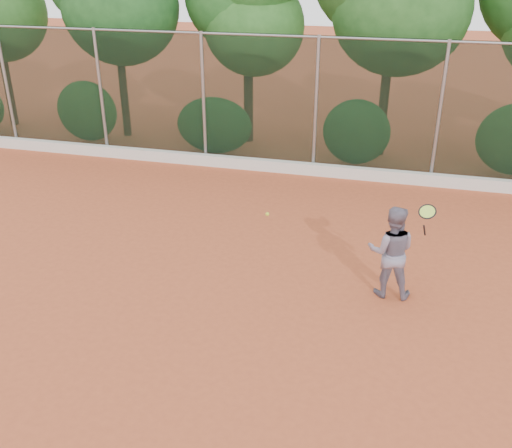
# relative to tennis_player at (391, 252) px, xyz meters

# --- Properties ---
(ground) EXTENTS (80.00, 80.00, 0.00)m
(ground) POSITION_rel_tennis_player_xyz_m (-2.21, -1.42, -0.81)
(ground) COLOR #B34D2A
(ground) RESTS_ON ground
(concrete_curb) EXTENTS (24.00, 0.20, 0.30)m
(concrete_curb) POSITION_rel_tennis_player_xyz_m (-2.21, 5.40, -0.66)
(concrete_curb) COLOR silver
(concrete_curb) RESTS_ON ground
(tennis_player) EXTENTS (0.81, 0.64, 1.62)m
(tennis_player) POSITION_rel_tennis_player_xyz_m (0.00, 0.00, 0.00)
(tennis_player) COLOR slate
(tennis_player) RESTS_ON ground
(chainlink_fence) EXTENTS (24.09, 0.09, 3.50)m
(chainlink_fence) POSITION_rel_tennis_player_xyz_m (-2.21, 5.58, 1.05)
(chainlink_fence) COLOR black
(chainlink_fence) RESTS_ON ground
(tennis_racket) EXTENTS (0.33, 0.31, 0.56)m
(tennis_racket) POSITION_rel_tennis_player_xyz_m (0.47, -0.18, 0.83)
(tennis_racket) COLOR black
(tennis_racket) RESTS_ON ground
(tennis_ball_in_flight) EXTENTS (0.07, 0.07, 0.07)m
(tennis_ball_in_flight) POSITION_rel_tennis_player_xyz_m (-2.05, -0.25, 0.56)
(tennis_ball_in_flight) COLOR gold
(tennis_ball_in_flight) RESTS_ON ground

